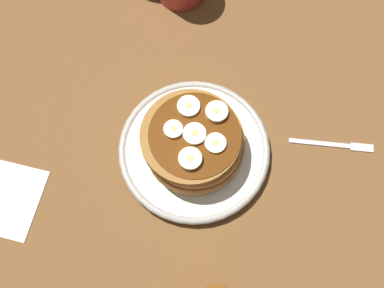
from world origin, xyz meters
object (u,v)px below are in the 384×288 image
at_px(plate, 192,150).
at_px(banana_slice_2, 214,112).
at_px(banana_slice_0, 193,135).
at_px(banana_slice_3, 188,159).
at_px(pancake_stack, 191,144).
at_px(banana_slice_4, 186,106).
at_px(napkin, 0,198).
at_px(fork, 334,145).
at_px(banana_slice_5, 171,129).
at_px(banana_slice_1, 213,143).

bearing_deg(plate, banana_slice_2, -132.80).
xyz_separation_m(plate, banana_slice_0, (-0.00, 0.00, 0.07)).
relative_size(banana_slice_0, banana_slice_3, 1.01).
bearing_deg(pancake_stack, banana_slice_2, -131.91).
distance_m(banana_slice_2, banana_slice_4, 0.04).
bearing_deg(napkin, pancake_stack, -165.42).
height_order(banana_slice_0, napkin, banana_slice_0).
height_order(banana_slice_2, fork, banana_slice_2).
relative_size(banana_slice_3, banana_slice_5, 1.18).
height_order(banana_slice_2, banana_slice_4, banana_slice_2).
bearing_deg(banana_slice_1, banana_slice_4, -55.37).
bearing_deg(banana_slice_1, banana_slice_5, -18.43).
bearing_deg(banana_slice_0, plate, -68.93).
bearing_deg(banana_slice_0, banana_slice_2, -130.51).
xyz_separation_m(banana_slice_2, banana_slice_4, (0.04, -0.01, -0.00)).
distance_m(plate, banana_slice_5, 0.07).
height_order(banana_slice_5, napkin, banana_slice_5).
bearing_deg(banana_slice_3, banana_slice_0, -99.93).
bearing_deg(banana_slice_4, banana_slice_1, 124.63).
bearing_deg(banana_slice_1, banana_slice_3, 34.70).
bearing_deg(fork, banana_slice_1, 8.25).
bearing_deg(plate, banana_slice_1, 155.74).
height_order(banana_slice_1, fork, banana_slice_1).
bearing_deg(banana_slice_5, napkin, 17.95).
xyz_separation_m(plate, banana_slice_1, (-0.03, 0.01, 0.07)).
xyz_separation_m(plate, banana_slice_4, (0.01, -0.04, 0.07)).
xyz_separation_m(pancake_stack, banana_slice_3, (0.00, 0.03, 0.03)).
bearing_deg(plate, fork, -176.21).
relative_size(banana_slice_2, banana_slice_4, 0.99).
height_order(banana_slice_4, fork, banana_slice_4).
bearing_deg(banana_slice_0, banana_slice_4, -77.62).
relative_size(banana_slice_2, napkin, 0.29).
height_order(plate, banana_slice_1, banana_slice_1).
xyz_separation_m(banana_slice_2, banana_slice_3, (0.04, 0.07, 0.00)).
relative_size(banana_slice_3, napkin, 0.29).
xyz_separation_m(banana_slice_0, banana_slice_5, (0.03, -0.01, -0.00)).
distance_m(banana_slice_0, fork, 0.23).
distance_m(banana_slice_2, fork, 0.20).
bearing_deg(fork, plate, 3.79).
bearing_deg(banana_slice_1, banana_slice_2, -92.21).
xyz_separation_m(pancake_stack, banana_slice_5, (0.03, -0.01, 0.03)).
xyz_separation_m(banana_slice_3, banana_slice_4, (0.00, -0.08, -0.00)).
bearing_deg(banana_slice_0, banana_slice_5, -15.43).
height_order(banana_slice_1, napkin, banana_slice_1).
distance_m(plate, banana_slice_4, 0.08).
relative_size(plate, banana_slice_4, 7.00).
bearing_deg(pancake_stack, banana_slice_3, 83.23).
bearing_deg(banana_slice_1, fork, -171.75).
distance_m(pancake_stack, napkin, 0.30).
relative_size(pancake_stack, fork, 1.16).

